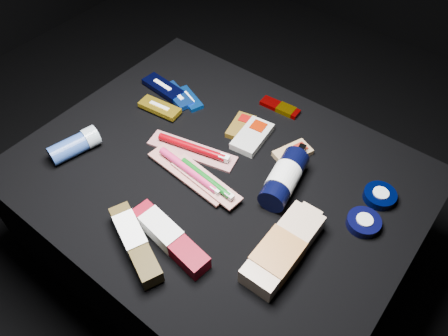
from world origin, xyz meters
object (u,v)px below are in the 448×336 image
Objects in this scene: lotion_bottle at (284,178)px; deodorant_stick at (75,145)px; bodywash_bottle at (282,250)px; toothpaste_carton_red at (167,235)px.

lotion_bottle is 0.55m from deodorant_stick.
lotion_bottle is at bearing 121.32° from bodywash_bottle.
deodorant_stick is at bearing 179.72° from toothpaste_carton_red.
deodorant_stick is (-0.49, -0.24, -0.01)m from lotion_bottle.
toothpaste_carton_red is (0.37, -0.05, -0.01)m from deodorant_stick.
deodorant_stick is (-0.59, -0.07, 0.00)m from bodywash_bottle.
bodywash_bottle is at bearing 20.37° from deodorant_stick.
lotion_bottle is 0.31m from toothpaste_carton_red.
lotion_bottle reaches higher than deodorant_stick.
toothpaste_carton_red is at bearing -151.38° from bodywash_bottle.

